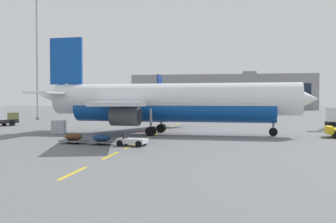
# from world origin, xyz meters

# --- Properties ---
(ground) EXTENTS (400.00, 400.00, 0.00)m
(ground) POSITION_xyz_m (40.00, 40.00, 0.00)
(ground) COLOR slate
(apron_paint_markings) EXTENTS (8.00, 98.18, 0.01)m
(apron_paint_markings) POSITION_xyz_m (18.00, 38.19, 0.00)
(apron_paint_markings) COLOR yellow
(apron_paint_markings) RESTS_ON ground
(airliner_foreground) EXTENTS (34.80, 34.56, 12.20)m
(airliner_foreground) POSITION_xyz_m (19.39, 20.85, 3.95)
(airliner_foreground) COLOR white
(airliner_foreground) RESTS_ON ground
(airliner_mid_left) EXTENTS (26.37, 26.57, 9.31)m
(airliner_mid_left) POSITION_xyz_m (13.67, 61.78, 3.01)
(airliner_mid_left) COLOR silver
(airliner_mid_left) RESTS_ON ground
(baggage_train) EXTENTS (8.72, 2.90, 1.14)m
(baggage_train) POSITION_xyz_m (15.07, 8.83, 0.52)
(baggage_train) COLOR silver
(baggage_train) RESTS_ON ground
(uld_cargo_container) EXTENTS (1.87, 1.84, 1.60)m
(uld_cargo_container) POSITION_xyz_m (5.58, 20.27, 0.80)
(uld_cargo_container) COLOR #B7BCC6
(uld_cargo_container) RESTS_ON ground
(apron_light_mast_near) EXTENTS (1.80, 1.80, 26.32)m
(apron_light_mast_near) POSITION_xyz_m (-13.12, 50.82, 16.26)
(apron_light_mast_near) COLOR slate
(apron_light_mast_near) RESTS_ON ground
(terminal_satellite) EXTENTS (80.11, 18.13, 17.07)m
(terminal_satellite) POSITION_xyz_m (24.02, 152.00, 7.76)
(terminal_satellite) COLOR gray
(terminal_satellite) RESTS_ON ground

